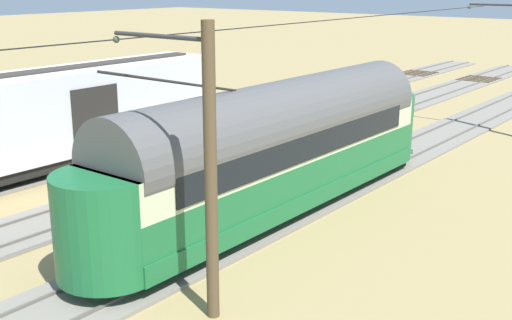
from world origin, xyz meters
name	(u,v)px	position (x,y,z in m)	size (l,w,h in m)	color
ground_plane	(200,174)	(0.00, 0.00, 0.00)	(220.00, 220.00, 0.00)	#937F51
track_streetcar_siding	(311,196)	(-4.99, -0.31, 0.05)	(2.80, 80.00, 0.18)	slate
track_adjacent_siding	(206,170)	(0.00, -0.31, 0.05)	(2.80, 80.00, 0.18)	slate
track_third_siding	(122,151)	(4.99, -0.31, 0.05)	(2.80, 80.00, 0.18)	slate
vintage_streetcar	(278,146)	(-4.99, 1.64, 2.26)	(2.65, 16.40, 5.22)	#196033
boxcar_adjacent	(73,112)	(4.98, 2.12, 2.17)	(2.96, 13.97, 3.85)	silver
catenary_pole_mid_near	(207,169)	(-7.72, 7.95, 3.46)	(3.05, 0.28, 6.59)	#4C3D28
overhead_wire_run	(144,37)	(-5.04, 7.15, 6.04)	(2.84, 47.85, 0.18)	black
track_end_bumper	(281,103)	(4.99, -12.24, 0.40)	(1.80, 0.60, 0.80)	#B2A519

